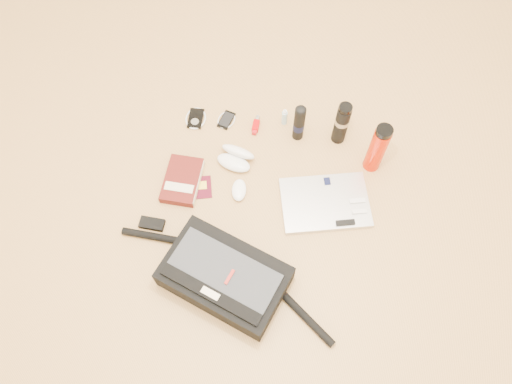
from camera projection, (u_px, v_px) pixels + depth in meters
The scene contains 14 objects.
ground at pixel (253, 214), 2.12m from camera, with size 4.00×4.00×0.00m, color tan.
messenger_bag at pixel (224, 276), 1.93m from camera, with size 0.94×0.38×0.13m.
laptop at pixel (325, 203), 2.13m from camera, with size 0.44×0.37×0.04m.
book at pixel (183, 181), 2.17m from camera, with size 0.17×0.24×0.04m.
passport at pixel (202, 187), 2.17m from camera, with size 0.11×0.13×0.01m.
mouse at pixel (239, 190), 2.15m from camera, with size 0.09×0.12×0.03m.
sunglasses_case at pixel (236, 157), 2.21m from camera, with size 0.17×0.15×0.09m.
ipod at pixel (196, 119), 2.33m from camera, with size 0.11×0.12×0.01m.
phone at pixel (226, 120), 2.33m from camera, with size 0.09×0.11×0.01m.
inhaler at pixel (256, 125), 2.31m from camera, with size 0.03×0.10×0.03m.
spray_bottle at pixel (285, 117), 2.29m from camera, with size 0.03×0.03×0.10m.
aerosol_can at pixel (299, 123), 2.20m from camera, with size 0.07×0.07×0.21m.
thermos_black at pixel (342, 123), 2.18m from camera, with size 0.07×0.07×0.24m.
thermos_red at pixel (377, 148), 2.10m from camera, with size 0.09×0.09×0.28m.
Camera 1 is at (0.26, -0.83, 1.93)m, focal length 35.00 mm.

